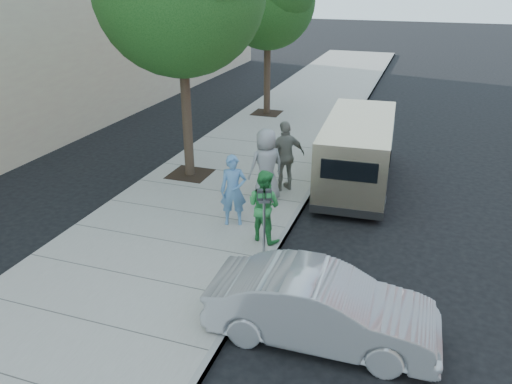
# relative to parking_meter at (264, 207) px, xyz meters

# --- Properties ---
(ground) EXTENTS (120.00, 120.00, 0.00)m
(ground) POSITION_rel_parking_meter_xyz_m (-1.25, 1.23, -1.22)
(ground) COLOR black
(ground) RESTS_ON ground
(sidewalk) EXTENTS (5.00, 60.00, 0.15)m
(sidewalk) POSITION_rel_parking_meter_xyz_m (-2.25, 1.23, -1.15)
(sidewalk) COLOR gray
(sidewalk) RESTS_ON ground
(curb_face) EXTENTS (0.12, 60.00, 0.16)m
(curb_face) POSITION_rel_parking_meter_xyz_m (0.19, 1.23, -1.15)
(curb_face) COLOR gray
(curb_face) RESTS_ON ground
(parking_meter) EXTENTS (0.32, 0.21, 1.48)m
(parking_meter) POSITION_rel_parking_meter_xyz_m (0.00, 0.00, 0.00)
(parking_meter) COLOR gray
(parking_meter) RESTS_ON sidewalk
(van) EXTENTS (2.09, 5.49, 2.00)m
(van) POSITION_rel_parking_meter_xyz_m (1.27, 4.76, -0.16)
(van) COLOR beige
(van) RESTS_ON ground
(sedan) EXTENTS (3.90, 1.46, 1.27)m
(sedan) POSITION_rel_parking_meter_xyz_m (1.74, -2.21, -0.58)
(sedan) COLOR #A9ABB0
(sedan) RESTS_ON ground
(person_officer) EXTENTS (0.74, 0.61, 1.74)m
(person_officer) POSITION_rel_parking_meter_xyz_m (-1.11, 1.04, -0.20)
(person_officer) COLOR #598BBE
(person_officer) RESTS_ON sidewalk
(person_green_shirt) EXTENTS (0.98, 0.86, 1.68)m
(person_green_shirt) POSITION_rel_parking_meter_xyz_m (-0.18, 0.54, -0.23)
(person_green_shirt) COLOR green
(person_green_shirt) RESTS_ON sidewalk
(person_gray_shirt) EXTENTS (1.13, 1.12, 1.98)m
(person_gray_shirt) POSITION_rel_parking_meter_xyz_m (-0.79, 2.59, -0.08)
(person_gray_shirt) COLOR gray
(person_gray_shirt) RESTS_ON sidewalk
(person_striped_polo) EXTENTS (1.18, 1.12, 1.97)m
(person_striped_polo) POSITION_rel_parking_meter_xyz_m (-0.52, 3.47, -0.09)
(person_striped_polo) COLOR gray
(person_striped_polo) RESTS_ON sidewalk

